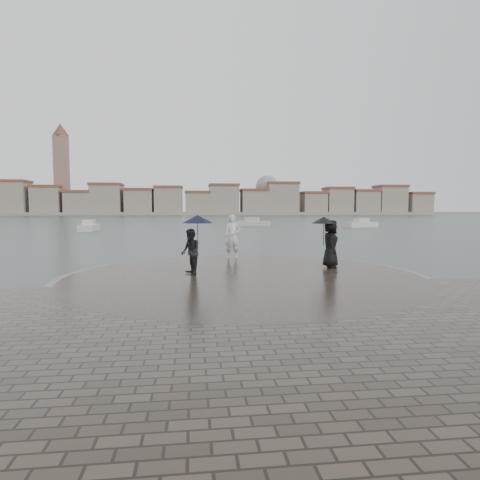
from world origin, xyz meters
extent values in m
plane|color=#2B3835|center=(0.00, 0.00, 0.00)|extent=(400.00, 400.00, 0.00)
cube|color=#2D261E|center=(0.00, -6.00, 0.18)|extent=(16.00, 16.00, 0.36)
cylinder|color=gray|center=(0.00, 3.50, 0.16)|extent=(12.50, 12.50, 0.32)
cylinder|color=#2D261E|center=(0.00, 3.50, 0.18)|extent=(11.90, 11.90, 0.36)
imported|color=silver|center=(0.03, 7.99, 1.35)|extent=(0.78, 0.56, 1.99)
imported|color=black|center=(-1.82, 3.79, 1.15)|extent=(0.81, 0.92, 1.57)
cylinder|color=black|center=(-1.57, 3.89, 1.71)|extent=(0.02, 0.02, 0.90)
cone|color=black|center=(-1.57, 3.89, 2.26)|extent=(1.12, 1.12, 0.28)
imported|color=black|center=(3.48, 4.77, 1.27)|extent=(0.79, 1.01, 1.82)
cylinder|color=black|center=(3.23, 4.87, 1.66)|extent=(0.02, 0.02, 0.90)
cone|color=black|center=(3.23, 4.87, 2.18)|extent=(0.97, 0.97, 0.26)
cube|color=gray|center=(0.00, 163.00, 0.60)|extent=(260.00, 20.00, 1.20)
cube|color=gray|center=(-74.00, 160.00, 6.50)|extent=(13.00, 10.00, 13.00)
cube|color=brown|center=(-74.00, 160.00, 13.50)|extent=(13.60, 10.60, 1.00)
cube|color=gray|center=(-60.00, 160.00, 5.50)|extent=(11.00, 10.00, 11.00)
cube|color=brown|center=(-60.00, 160.00, 11.50)|extent=(11.60, 10.60, 1.00)
cube|color=gray|center=(-48.00, 160.00, 4.50)|extent=(10.00, 10.00, 9.00)
cube|color=brown|center=(-48.00, 160.00, 9.50)|extent=(10.60, 10.60, 1.00)
cube|color=gray|center=(-37.00, 160.00, 6.00)|extent=(12.00, 10.00, 12.00)
cube|color=brown|center=(-37.00, 160.00, 12.50)|extent=(12.60, 10.60, 1.00)
cube|color=gray|center=(-24.00, 160.00, 5.00)|extent=(11.00, 10.00, 10.00)
cube|color=brown|center=(-24.00, 160.00, 10.50)|extent=(11.60, 10.60, 1.00)
cube|color=gray|center=(-12.00, 160.00, 5.50)|extent=(11.00, 10.00, 11.00)
cube|color=brown|center=(-12.00, 160.00, 11.50)|extent=(11.60, 10.60, 1.00)
cube|color=gray|center=(0.00, 160.00, 4.50)|extent=(10.00, 10.00, 9.00)
cube|color=brown|center=(0.00, 160.00, 9.50)|extent=(10.60, 10.60, 1.00)
cube|color=gray|center=(11.00, 160.00, 6.00)|extent=(12.00, 10.00, 12.00)
cube|color=brown|center=(11.00, 160.00, 12.50)|extent=(12.60, 10.60, 1.00)
cube|color=gray|center=(24.00, 160.00, 5.00)|extent=(11.00, 10.00, 10.00)
cube|color=brown|center=(24.00, 160.00, 10.50)|extent=(11.60, 10.60, 1.00)
cube|color=gray|center=(36.00, 160.00, 6.50)|extent=(13.00, 10.00, 13.00)
cube|color=brown|center=(36.00, 160.00, 13.50)|extent=(13.60, 10.60, 1.00)
cube|color=gray|center=(50.00, 160.00, 4.50)|extent=(10.00, 10.00, 9.00)
cube|color=brown|center=(50.00, 160.00, 9.50)|extent=(10.60, 10.60, 1.00)
cube|color=gray|center=(61.00, 160.00, 5.50)|extent=(11.00, 10.00, 11.00)
cube|color=brown|center=(61.00, 160.00, 11.50)|extent=(11.60, 10.60, 1.00)
cube|color=gray|center=(73.00, 160.00, 5.00)|extent=(11.00, 10.00, 10.00)
cube|color=brown|center=(73.00, 160.00, 10.50)|extent=(11.60, 10.60, 1.00)
cube|color=gray|center=(85.00, 160.00, 6.00)|extent=(12.00, 10.00, 12.00)
cube|color=brown|center=(85.00, 160.00, 12.50)|extent=(12.60, 10.60, 1.00)
cube|color=gray|center=(98.00, 160.00, 4.50)|extent=(10.00, 10.00, 9.00)
cube|color=brown|center=(98.00, 160.00, 9.50)|extent=(10.60, 10.60, 1.00)
cube|color=#846654|center=(-55.00, 162.00, 16.00)|extent=(5.00, 5.00, 32.00)
cone|color=brown|center=(-55.00, 162.00, 34.50)|extent=(6.80, 6.80, 5.00)
sphere|color=gray|center=(30.00, 162.00, 12.00)|extent=(10.00, 10.00, 10.00)
cube|color=beige|center=(21.81, 44.32, 0.25)|extent=(5.66, 3.77, 0.90)
cube|color=beige|center=(21.81, 44.32, 0.85)|extent=(2.32, 1.93, 0.90)
cube|color=beige|center=(7.07, 50.27, 0.25)|extent=(5.71, 3.45, 0.90)
cube|color=beige|center=(7.07, 50.27, 0.85)|extent=(2.30, 1.83, 0.90)
cube|color=beige|center=(-14.14, 39.65, 0.25)|extent=(1.92, 5.58, 0.90)
cube|color=beige|center=(-14.14, 39.65, 0.85)|extent=(1.31, 2.07, 0.90)
camera|label=1|loc=(-1.70, -9.94, 2.61)|focal=30.00mm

